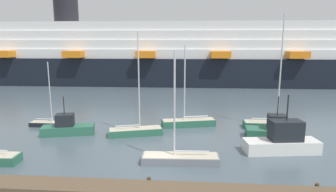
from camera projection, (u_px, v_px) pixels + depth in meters
name	position (u px, v px, depth m)	size (l,w,h in m)	color
ground_plane	(156.00, 165.00, 21.78)	(600.00, 600.00, 0.00)	#4C5B66
dock_pier	(147.00, 191.00, 17.43)	(25.82, 1.95, 0.73)	brown
sailboat_0	(180.00, 157.00, 22.17)	(5.96, 1.77, 8.61)	gray
sailboat_2	(272.00, 123.00, 31.10)	(6.05, 1.57, 11.98)	#2D6B51
sailboat_3	(136.00, 130.00, 28.75)	(5.53, 2.86, 10.16)	#2D6B51
sailboat_4	(188.00, 122.00, 31.81)	(6.07, 2.71, 8.86)	#2D6B51
sailboat_5	(49.00, 123.00, 31.75)	(4.23, 1.21, 7.11)	black
fishing_boat_0	(67.00, 127.00, 28.93)	(5.32, 2.74, 3.89)	#2D6B51
fishing_boat_1	(274.00, 130.00, 27.79)	(5.26, 2.16, 4.13)	#2D6B51
fishing_boat_2	(283.00, 141.00, 24.22)	(6.38, 2.67, 4.94)	white
cruise_ship	(150.00, 56.00, 64.50)	(104.69, 17.35, 18.50)	black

